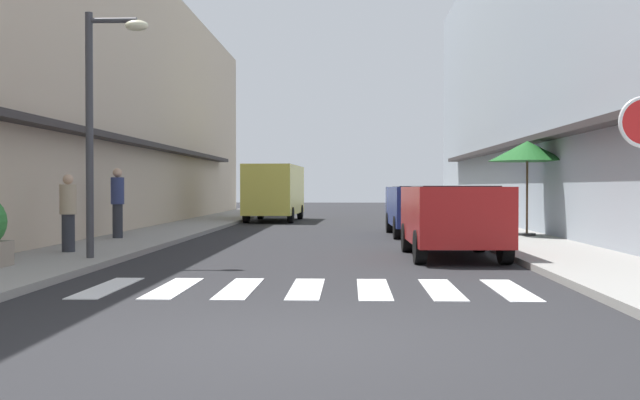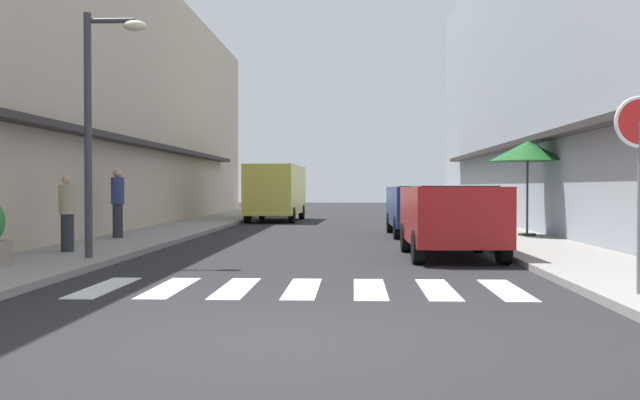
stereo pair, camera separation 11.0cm
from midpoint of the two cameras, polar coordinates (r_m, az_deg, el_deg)
name	(u,v)px [view 2 (the right image)]	position (r m, az deg, el deg)	size (l,w,h in m)	color
ground_plane	(331,233)	(23.27, 0.96, -2.55)	(89.71, 89.71, 0.00)	#232326
sidewalk_left	(175,231)	(23.93, -10.95, -2.33)	(2.36, 57.09, 0.12)	gray
sidewalk_right	(489,231)	(23.65, 13.01, -2.37)	(2.36, 57.09, 0.12)	gray
building_row_left	(73,96)	(26.15, -18.37, 7.60)	(5.50, 38.70, 8.94)	#C6B299
building_row_right	(599,59)	(25.86, 20.81, 10.12)	(5.50, 38.70, 11.14)	#939EA8
crosswalk	(303,289)	(10.53, -1.05, -6.85)	(6.15, 2.20, 0.01)	silver
parked_car_near	(451,213)	(15.29, 10.27, -0.98)	(1.86, 3.96, 1.47)	maroon
parked_car_mid	(421,205)	(22.00, 7.92, -0.36)	(1.88, 4.46, 1.47)	navy
delivery_van	(276,188)	(31.28, -3.31, 0.94)	(2.17, 5.47, 2.37)	#D8CC4C
round_street_sign	(640,142)	(9.99, 23.76, 4.09)	(0.65, 0.07, 2.46)	slate
street_lamp	(99,105)	(14.50, -16.46, 7.01)	(1.19, 0.28, 4.58)	#38383D
cafe_umbrella	(528,152)	(20.95, 15.85, 3.60)	(2.10, 2.10, 2.58)	#262626
pedestrian_walking_near	(67,211)	(15.96, -18.71, -0.83)	(0.34, 0.34, 1.59)	#282B33
pedestrian_walking_far	(118,201)	(19.90, -15.18, -0.07)	(0.34, 0.34, 1.81)	#282B33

